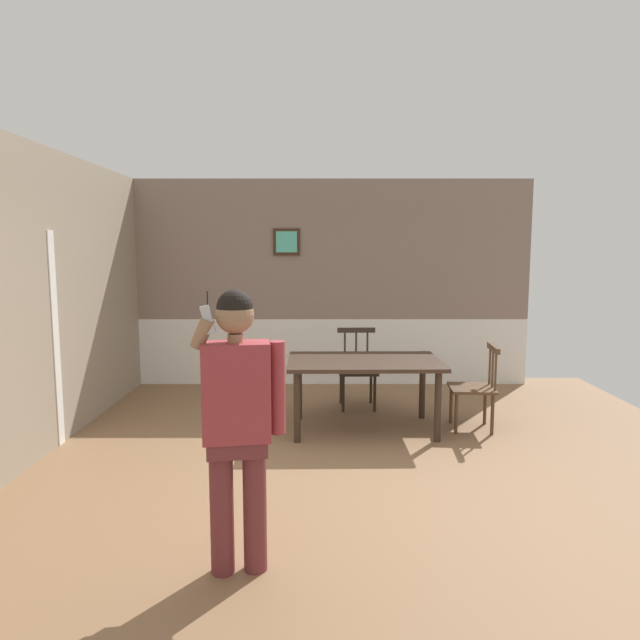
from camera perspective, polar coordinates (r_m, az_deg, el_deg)
The scene contains 7 objects.
ground_plane at distance 5.05m, azimuth 1.92°, elevation -15.26°, with size 7.45×7.45×0.00m, color #846042.
room_back_partition at distance 8.08m, azimuth 1.19°, elevation 3.32°, with size 5.57×0.17×2.88m.
room_left_partition at distance 5.39m, azimuth -29.12°, elevation 1.07°, with size 0.13×6.77×2.88m.
dining_table at distance 6.08m, azimuth 4.55°, elevation -4.80°, with size 1.62×1.03×0.76m.
chair_near_window at distance 6.99m, azimuth 3.86°, elevation -4.90°, with size 0.48×0.48×0.95m.
chair_by_doorway at distance 6.34m, azimuth 15.38°, elevation -6.47°, with size 0.50×0.50×0.91m.
person_figure at distance 3.39m, azimuth -8.10°, elevation -9.21°, with size 0.54×0.27×1.70m.
Camera 1 is at (-0.15, -4.67, 1.92)m, focal length 32.01 mm.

